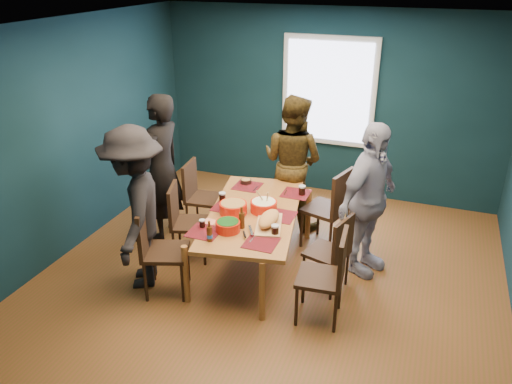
{
  "coord_description": "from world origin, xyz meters",
  "views": [
    {
      "loc": [
        1.48,
        -4.51,
        3.24
      ],
      "look_at": [
        -0.23,
        0.1,
        0.96
      ],
      "focal_mm": 35.0,
      "sensor_mm": 36.0,
      "label": 1
    }
  ],
  "objects_px": {
    "chair_left_near": "(156,244)",
    "cutting_board": "(269,220)",
    "chair_left_far": "(198,191)",
    "bowl_salad": "(233,208)",
    "dining_table": "(254,217)",
    "chair_right_mid": "(334,248)",
    "person_far_left": "(162,168)",
    "chair_left_mid": "(183,217)",
    "chair_right_near": "(330,271)",
    "bowl_herbs": "(228,226)",
    "chair_right_far": "(333,204)",
    "person_right": "(368,201)",
    "person_near_left": "(136,209)",
    "person_back": "(293,162)",
    "bowl_dumpling": "(264,206)"
  },
  "relations": [
    {
      "from": "chair_left_mid",
      "to": "bowl_herbs",
      "type": "relative_size",
      "value": 3.6
    },
    {
      "from": "bowl_herbs",
      "to": "person_near_left",
      "type": "bearing_deg",
      "value": -168.47
    },
    {
      "from": "person_near_left",
      "to": "chair_right_mid",
      "type": "bearing_deg",
      "value": 82.03
    },
    {
      "from": "chair_right_far",
      "to": "chair_right_near",
      "type": "distance_m",
      "value": 1.38
    },
    {
      "from": "dining_table",
      "to": "person_far_left",
      "type": "xyz_separation_m",
      "value": [
        -1.32,
        0.3,
        0.28
      ]
    },
    {
      "from": "chair_right_near",
      "to": "person_far_left",
      "type": "bearing_deg",
      "value": 153.45
    },
    {
      "from": "person_near_left",
      "to": "bowl_herbs",
      "type": "xyz_separation_m",
      "value": [
        0.96,
        0.2,
        -0.12
      ]
    },
    {
      "from": "chair_right_far",
      "to": "person_right",
      "type": "distance_m",
      "value": 0.63
    },
    {
      "from": "person_right",
      "to": "person_near_left",
      "type": "height_order",
      "value": "person_near_left"
    },
    {
      "from": "person_far_left",
      "to": "chair_left_mid",
      "type": "bearing_deg",
      "value": 58.73
    },
    {
      "from": "chair_right_mid",
      "to": "person_far_left",
      "type": "xyz_separation_m",
      "value": [
        -2.27,
        0.43,
        0.42
      ]
    },
    {
      "from": "dining_table",
      "to": "chair_right_near",
      "type": "xyz_separation_m",
      "value": [
        1.01,
        -0.63,
        -0.09
      ]
    },
    {
      "from": "person_far_left",
      "to": "person_back",
      "type": "bearing_deg",
      "value": 131.01
    },
    {
      "from": "chair_left_mid",
      "to": "bowl_herbs",
      "type": "distance_m",
      "value": 0.9
    },
    {
      "from": "chair_left_far",
      "to": "cutting_board",
      "type": "xyz_separation_m",
      "value": [
        1.25,
        -0.84,
        0.23
      ]
    },
    {
      "from": "chair_left_far",
      "to": "chair_right_near",
      "type": "height_order",
      "value": "chair_right_near"
    },
    {
      "from": "chair_left_near",
      "to": "cutting_board",
      "type": "height_order",
      "value": "chair_left_near"
    },
    {
      "from": "chair_left_mid",
      "to": "bowl_dumpling",
      "type": "height_order",
      "value": "bowl_dumpling"
    },
    {
      "from": "dining_table",
      "to": "chair_left_far",
      "type": "height_order",
      "value": "chair_left_far"
    },
    {
      "from": "person_near_left",
      "to": "bowl_salad",
      "type": "xyz_separation_m",
      "value": [
        0.86,
        0.58,
        -0.11
      ]
    },
    {
      "from": "chair_left_mid",
      "to": "cutting_board",
      "type": "height_order",
      "value": "chair_left_mid"
    },
    {
      "from": "person_near_left",
      "to": "cutting_board",
      "type": "relative_size",
      "value": 2.73
    },
    {
      "from": "bowl_salad",
      "to": "cutting_board",
      "type": "xyz_separation_m",
      "value": [
        0.46,
        -0.13,
        -0.0
      ]
    },
    {
      "from": "chair_left_far",
      "to": "bowl_salad",
      "type": "xyz_separation_m",
      "value": [
        0.8,
        -0.7,
        0.24
      ]
    },
    {
      "from": "chair_right_far",
      "to": "bowl_herbs",
      "type": "distance_m",
      "value": 1.49
    },
    {
      "from": "person_back",
      "to": "person_right",
      "type": "relative_size",
      "value": 1.0
    },
    {
      "from": "chair_right_near",
      "to": "cutting_board",
      "type": "distance_m",
      "value": 0.87
    },
    {
      "from": "chair_right_near",
      "to": "bowl_dumpling",
      "type": "bearing_deg",
      "value": 138.59
    },
    {
      "from": "chair_left_far",
      "to": "person_near_left",
      "type": "bearing_deg",
      "value": -98.86
    },
    {
      "from": "chair_right_near",
      "to": "cutting_board",
      "type": "bearing_deg",
      "value": 148.36
    },
    {
      "from": "person_back",
      "to": "person_right",
      "type": "height_order",
      "value": "person_right"
    },
    {
      "from": "chair_right_far",
      "to": "person_right",
      "type": "bearing_deg",
      "value": -20.7
    },
    {
      "from": "chair_right_mid",
      "to": "bowl_dumpling",
      "type": "distance_m",
      "value": 0.9
    },
    {
      "from": "person_far_left",
      "to": "cutting_board",
      "type": "distance_m",
      "value": 1.68
    },
    {
      "from": "person_far_left",
      "to": "bowl_dumpling",
      "type": "relative_size",
      "value": 6.25
    },
    {
      "from": "bowl_dumpling",
      "to": "chair_left_far",
      "type": "bearing_deg",
      "value": 153.71
    },
    {
      "from": "chair_left_near",
      "to": "person_near_left",
      "type": "xyz_separation_m",
      "value": [
        -0.27,
        0.1,
        0.31
      ]
    },
    {
      "from": "bowl_salad",
      "to": "chair_left_far",
      "type": "bearing_deg",
      "value": 138.54
    },
    {
      "from": "chair_right_near",
      "to": "person_right",
      "type": "xyz_separation_m",
      "value": [
        0.18,
        1.0,
        0.32
      ]
    },
    {
      "from": "chair_right_mid",
      "to": "person_far_left",
      "type": "height_order",
      "value": "person_far_left"
    },
    {
      "from": "person_back",
      "to": "dining_table",
      "type": "bearing_deg",
      "value": 100.06
    },
    {
      "from": "dining_table",
      "to": "bowl_salad",
      "type": "height_order",
      "value": "bowl_salad"
    },
    {
      "from": "chair_left_far",
      "to": "chair_left_near",
      "type": "xyz_separation_m",
      "value": [
        0.21,
        -1.38,
        0.03
      ]
    },
    {
      "from": "chair_left_mid",
      "to": "chair_left_near",
      "type": "height_order",
      "value": "chair_left_near"
    },
    {
      "from": "chair_left_far",
      "to": "dining_table",
      "type": "bearing_deg",
      "value": -36.71
    },
    {
      "from": "chair_left_near",
      "to": "person_right",
      "type": "height_order",
      "value": "person_right"
    },
    {
      "from": "chair_left_mid",
      "to": "dining_table",
      "type": "bearing_deg",
      "value": -12.04
    },
    {
      "from": "chair_left_far",
      "to": "chair_right_far",
      "type": "distance_m",
      "value": 1.74
    },
    {
      "from": "dining_table",
      "to": "cutting_board",
      "type": "bearing_deg",
      "value": -53.75
    },
    {
      "from": "person_back",
      "to": "bowl_herbs",
      "type": "xyz_separation_m",
      "value": [
        -0.18,
        -1.71,
        -0.1
      ]
    }
  ]
}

